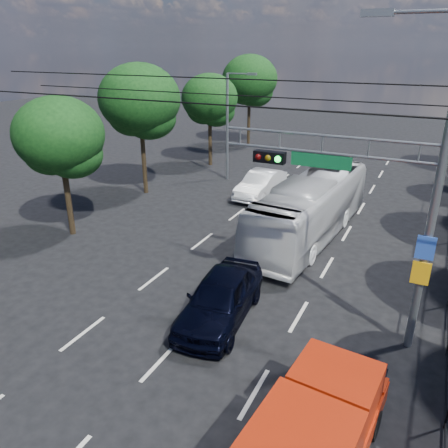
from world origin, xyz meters
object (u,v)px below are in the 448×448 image
Objects in this scene: red_pickup at (314,436)px; navy_hatchback at (220,298)px; white_van at (261,184)px; signal_mast at (391,178)px; white_bus at (311,208)px.

red_pickup is 1.15× the size of navy_hatchback.
white_van is at bearing 115.01° from red_pickup.
white_van is (-7.99, 17.13, -0.29)m from red_pickup.
signal_mast is 0.90× the size of white_bus.
navy_hatchback is at bearing -71.57° from white_van.
white_bus is at bearing 106.13° from red_pickup.
signal_mast reaches higher than red_pickup.
signal_mast is at bearing 87.00° from red_pickup.
white_van is at bearing 137.65° from white_bus.
white_van is at bearing 125.72° from signal_mast.
white_bus is at bearing -44.26° from white_van.
white_bus is 2.26× the size of white_van.
red_pickup is 1.18× the size of white_van.
white_bus is (0.77, 8.10, 0.65)m from navy_hatchback.
navy_hatchback is 8.17m from white_bus.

